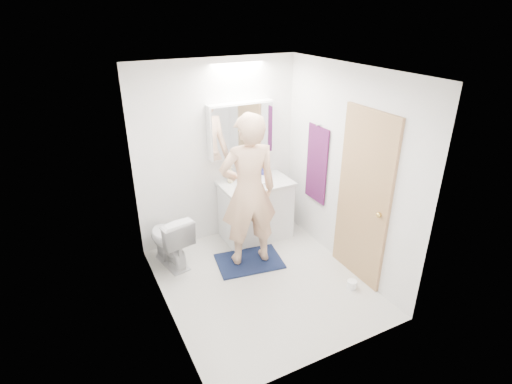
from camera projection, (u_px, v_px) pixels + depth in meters
floor at (262, 282)px, 4.67m from camera, size 2.50×2.50×0.00m
ceiling at (263, 71)px, 3.66m from camera, size 2.50×2.50×0.00m
wall_back at (218, 153)px, 5.17m from camera, size 2.50×0.00×2.50m
wall_front at (336, 247)px, 3.15m from camera, size 2.50×0.00×2.50m
wall_left at (159, 211)px, 3.71m from camera, size 0.00×2.50×2.50m
wall_right at (346, 171)px, 4.62m from camera, size 0.00×2.50×2.50m
vanity_cabinet at (256, 211)px, 5.45m from camera, size 0.90×0.55×0.78m
countertop at (256, 184)px, 5.28m from camera, size 0.95×0.58×0.04m
sink_basin at (255, 180)px, 5.29m from camera, size 0.36×0.36×0.03m
faucet at (248, 171)px, 5.42m from camera, size 0.02×0.02×0.16m
medicine_cabinet at (241, 130)px, 5.11m from camera, size 0.88×0.14×0.70m
mirror_panel at (243, 131)px, 5.05m from camera, size 0.84×0.01×0.66m
toilet at (169, 239)px, 4.87m from camera, size 0.52×0.75×0.70m
bath_rug at (249, 261)px, 5.03m from camera, size 0.88×0.67×0.02m
person at (249, 192)px, 4.62m from camera, size 0.75×0.55×1.87m
door at (363, 199)px, 4.41m from camera, size 0.04×0.80×2.00m
door_knob at (379, 215)px, 4.17m from camera, size 0.06×0.06×0.06m
towel at (317, 164)px, 5.09m from camera, size 0.02×0.42×1.00m
towel_hook at (319, 125)px, 4.87m from camera, size 0.07×0.02×0.02m
soap_bottle_a at (230, 175)px, 5.23m from camera, size 0.12×0.12×0.22m
soap_bottle_b at (241, 173)px, 5.33m from camera, size 0.11×0.11×0.19m
toothbrush_cup at (263, 172)px, 5.46m from camera, size 0.10×0.10×0.09m
toilet_paper_roll at (352, 285)px, 4.54m from camera, size 0.11×0.11×0.10m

